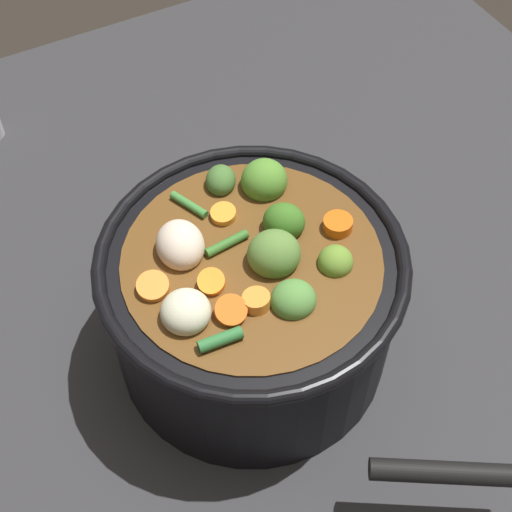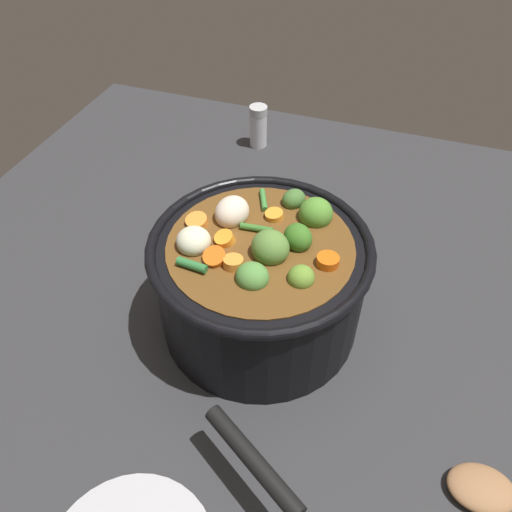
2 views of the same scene
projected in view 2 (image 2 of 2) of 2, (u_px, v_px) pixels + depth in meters
The scene contains 3 objects.
ground_plane at pixel (260, 319), 0.68m from camera, with size 1.10×1.10×0.00m, color #2D2D30.
cooking_pot at pixel (260, 281), 0.63m from camera, with size 0.27×0.27×0.17m.
salt_shaker at pixel (258, 126), 0.97m from camera, with size 0.03×0.03×0.08m.
Camera 2 is at (0.41, 0.14, 0.54)m, focal length 35.43 mm.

